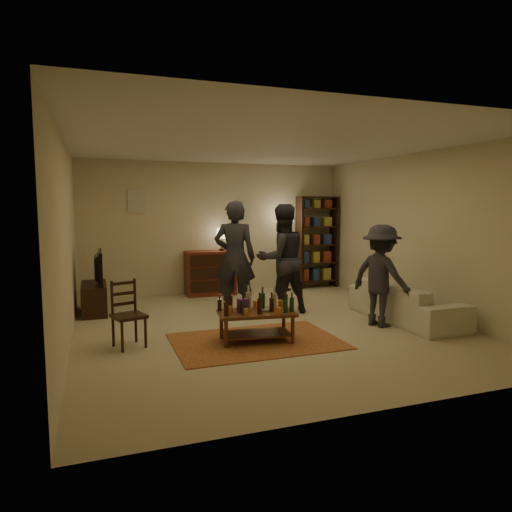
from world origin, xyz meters
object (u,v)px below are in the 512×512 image
bookshelf (317,241)px  person_by_sofa (381,276)px  dining_chair (127,312)px  floor_lamp (285,221)px  coffee_table (256,314)px  person_right (282,259)px  tv_stand (94,291)px  sofa (406,302)px  person_left (235,258)px  dresser (211,272)px

bookshelf → person_by_sofa: size_ratio=1.31×
dining_chair → floor_lamp: bearing=22.3°
bookshelf → person_by_sofa: (-0.61, -3.31, -0.27)m
coffee_table → person_right: 1.80m
tv_stand → floor_lamp: (3.87, 0.85, 1.10)m
bookshelf → person_right: bearing=-129.8°
sofa → person_left: size_ratio=1.09×
coffee_table → person_right: size_ratio=0.58×
dresser → person_right: 2.15m
dining_chair → floor_lamp: 4.67m
bookshelf → person_left: (-2.45, -1.81, -0.08)m
person_by_sofa → floor_lamp: bearing=-15.8°
bookshelf → floor_lamp: 0.95m
sofa → dining_chair: bearing=88.7°
coffee_table → bookshelf: size_ratio=0.53×
tv_stand → person_by_sofa: size_ratio=0.69×
sofa → person_right: (-1.65, 1.15, 0.62)m
person_right → bookshelf: bearing=-134.9°
coffee_table → floor_lamp: bearing=61.1°
tv_stand → bookshelf: (4.69, 0.98, 0.65)m
coffee_table → tv_stand: (-2.04, 2.47, 0.00)m
sofa → person_by_sofa: 0.74m
dining_chair → floor_lamp: size_ratio=0.50×
dresser → person_by_sofa: person_by_sofa is taller
person_left → sofa: bearing=173.3°
dining_chair → person_by_sofa: bearing=-21.6°
tv_stand → person_by_sofa: person_by_sofa is taller
bookshelf → sofa: size_ratio=0.97×
person_left → person_right: person_left is taller
person_left → person_by_sofa: size_ratio=1.24×
dining_chair → person_left: 2.30m
bookshelf → floor_lamp: bearing=-171.0°
floor_lamp → person_left: bearing=-134.2°
coffee_table → tv_stand: 3.21m
dining_chair → person_right: bearing=3.9°
coffee_table → dresser: size_ratio=0.78×
person_left → person_right: bearing=-173.8°
bookshelf → sofa: (-0.05, -3.18, -0.73)m
dresser → person_right: bearing=-69.3°
dresser → bookshelf: size_ratio=0.67×
dining_chair → person_right: 2.84m
floor_lamp → dining_chair: bearing=-139.6°
dining_chair → sofa: bearing=-19.4°
bookshelf → person_right: 2.65m
tv_stand → person_left: size_ratio=0.56×
tv_stand → dresser: size_ratio=0.78×
bookshelf → person_left: size_ratio=1.06×
tv_stand → person_right: (3.00, -1.05, 0.54)m
dining_chair → person_right: person_right is taller
person_left → bookshelf: bearing=-120.5°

